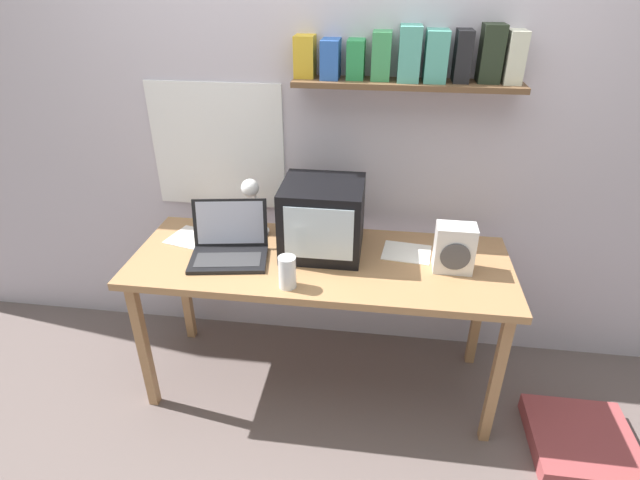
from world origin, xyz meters
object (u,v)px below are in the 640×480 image
object	(u,v)px
corner_desk	(320,271)
floor_cushion	(581,442)
desk_lamp	(252,201)
crt_monitor	(324,218)
loose_paper_near_monitor	(194,238)
space_heater	(454,248)
loose_paper_near_laptop	(407,252)
juice_glass	(287,274)
laptop	(229,243)

from	to	relation	value
corner_desk	floor_cushion	world-z (taller)	corner_desk
desk_lamp	crt_monitor	bearing A→B (deg)	-7.68
loose_paper_near_monitor	floor_cushion	distance (m)	2.05
space_heater	floor_cushion	distance (m)	1.08
desk_lamp	space_heater	xyz separation A→B (m)	(0.95, -0.18, -0.09)
corner_desk	loose_paper_near_monitor	distance (m)	0.66
crt_monitor	corner_desk	bearing A→B (deg)	-93.46
crt_monitor	loose_paper_near_laptop	world-z (taller)	crt_monitor
space_heater	loose_paper_near_laptop	distance (m)	0.25
corner_desk	loose_paper_near_laptop	size ratio (longest dim) A/B	7.21
crt_monitor	loose_paper_near_laptop	xyz separation A→B (m)	(0.39, 0.03, -0.17)
corner_desk	desk_lamp	distance (m)	0.47
crt_monitor	loose_paper_near_monitor	bearing A→B (deg)	177.64
loose_paper_near_monitor	floor_cushion	world-z (taller)	loose_paper_near_monitor
crt_monitor	juice_glass	world-z (taller)	crt_monitor
corner_desk	juice_glass	world-z (taller)	juice_glass
desk_lamp	corner_desk	bearing A→B (deg)	-20.03
laptop	juice_glass	size ratio (longest dim) A/B	2.72
corner_desk	juice_glass	distance (m)	0.29
loose_paper_near_laptop	desk_lamp	bearing A→B (deg)	175.24
corner_desk	crt_monitor	distance (m)	0.25
floor_cushion	space_heater	bearing A→B (deg)	158.11
desk_lamp	space_heater	size ratio (longest dim) A/B	1.44
desk_lamp	loose_paper_near_monitor	bearing A→B (deg)	-161.70
corner_desk	laptop	world-z (taller)	laptop
crt_monitor	loose_paper_near_monitor	distance (m)	0.67
laptop	space_heater	distance (m)	1.02
corner_desk	loose_paper_near_laptop	distance (m)	0.42
corner_desk	space_heater	world-z (taller)	space_heater
crt_monitor	space_heater	size ratio (longest dim) A/B	1.70
laptop	desk_lamp	bearing A→B (deg)	61.01
crt_monitor	loose_paper_near_monitor	world-z (taller)	crt_monitor
corner_desk	space_heater	bearing A→B (deg)	-0.89
desk_lamp	loose_paper_near_monitor	size ratio (longest dim) A/B	1.10
laptop	loose_paper_near_monitor	world-z (taller)	laptop
corner_desk	loose_paper_near_monitor	xyz separation A→B (m)	(-0.65, 0.11, 0.07)
desk_lamp	juice_glass	size ratio (longest dim) A/B	2.19
desk_lamp	juice_glass	bearing A→B (deg)	-52.90
laptop	juice_glass	bearing A→B (deg)	-44.40
loose_paper_near_monitor	loose_paper_near_laptop	bearing A→B (deg)	0.01
laptop	floor_cushion	world-z (taller)	laptop
laptop	crt_monitor	bearing A→B (deg)	4.29
loose_paper_near_monitor	laptop	bearing A→B (deg)	-29.98
juice_glass	corner_desk	bearing A→B (deg)	66.39
crt_monitor	laptop	bearing A→B (deg)	-166.49
desk_lamp	loose_paper_near_laptop	bearing A→B (deg)	1.39
corner_desk	floor_cushion	bearing A→B (deg)	-12.24
crt_monitor	space_heater	bearing A→B (deg)	-9.28
desk_lamp	laptop	bearing A→B (deg)	-103.49
corner_desk	desk_lamp	world-z (taller)	desk_lamp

